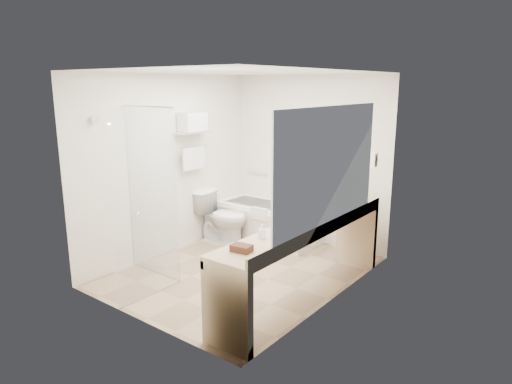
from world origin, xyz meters
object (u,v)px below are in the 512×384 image
Objects in this scene: vanity_counter at (305,244)px; toilet at (222,217)px; bathtub at (267,222)px; amenity_basket at (242,248)px; water_bottle_left at (326,209)px.

toilet is (-1.97, 0.85, -0.25)m from vanity_counter.
bathtub is 1.99× the size of toilet.
toilet is (-0.45, -0.54, 0.12)m from bathtub.
bathtub is 0.59× the size of vanity_counter.
vanity_counter reaches higher than amenity_basket.
water_bottle_left reaches higher than amenity_basket.
water_bottle_left is (0.03, 1.53, 0.05)m from amenity_basket.
amenity_basket is at bearing -90.98° from water_bottle_left.
bathtub is at bearing 149.27° from water_bottle_left.
amenity_basket is (1.47, -2.41, 0.61)m from bathtub.
toilet is 2.73m from amenity_basket.
vanity_counter is at bearing 86.82° from amenity_basket.
bathtub is 1.86m from water_bottle_left.
water_bottle_left is at bearing -109.29° from toilet.
toilet is at bearing 156.71° from vanity_counter.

